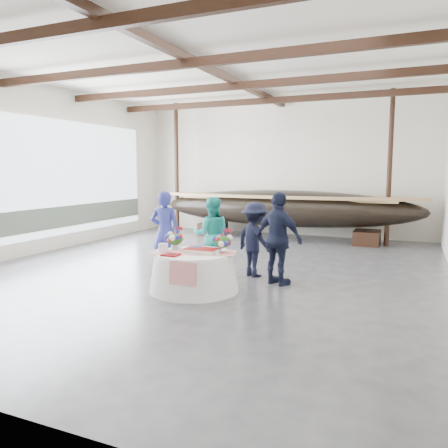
% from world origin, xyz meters
% --- Properties ---
extents(floor, '(10.00, 12.00, 0.01)m').
position_xyz_m(floor, '(0.00, 0.00, 0.00)').
color(floor, '#3D3D42').
rests_on(floor, ground).
extents(wall_back, '(10.00, 0.02, 4.50)m').
position_xyz_m(wall_back, '(0.00, 6.00, 2.25)').
color(wall_back, silver).
rests_on(wall_back, ground).
extents(wall_left, '(0.02, 12.00, 4.50)m').
position_xyz_m(wall_left, '(-5.00, 0.00, 2.25)').
color(wall_left, silver).
rests_on(wall_left, ground).
extents(ceiling, '(10.00, 12.00, 0.01)m').
position_xyz_m(ceiling, '(0.00, 0.00, 4.50)').
color(ceiling, white).
rests_on(ceiling, wall_back).
extents(pavilion_structure, '(9.80, 11.76, 4.50)m').
position_xyz_m(pavilion_structure, '(0.00, 0.83, 4.00)').
color(pavilion_structure, black).
rests_on(pavilion_structure, ground).
extents(open_bay, '(0.03, 7.00, 3.20)m').
position_xyz_m(open_bay, '(-4.95, 1.00, 1.83)').
color(open_bay, silver).
rests_on(open_bay, ground).
extents(longboat_display, '(8.44, 1.69, 1.58)m').
position_xyz_m(longboat_display, '(0.42, 4.83, 1.01)').
color(longboat_display, black).
rests_on(longboat_display, ground).
extents(banquet_table, '(1.66, 1.66, 0.71)m').
position_xyz_m(banquet_table, '(0.48, -1.63, 0.36)').
color(banquet_table, white).
rests_on(banquet_table, ground).
extents(tabletop_items, '(1.62, 1.03, 0.40)m').
position_xyz_m(tabletop_items, '(0.45, -1.50, 0.86)').
color(tabletop_items, red).
rests_on(tabletop_items, banquet_table).
extents(guest_woman_blue, '(0.72, 0.54, 1.78)m').
position_xyz_m(guest_woman_blue, '(-0.73, -0.62, 0.89)').
color(guest_woman_blue, navy).
rests_on(guest_woman_blue, ground).
extents(guest_woman_teal, '(0.98, 0.88, 1.65)m').
position_xyz_m(guest_woman_teal, '(0.16, -0.15, 0.83)').
color(guest_woman_teal, teal).
rests_on(guest_woman_teal, ground).
extents(guest_man_left, '(1.16, 1.02, 1.56)m').
position_xyz_m(guest_man_left, '(1.15, -0.15, 0.78)').
color(guest_man_left, black).
rests_on(guest_man_left, ground).
extents(guest_man_right, '(1.15, 0.82, 1.81)m').
position_xyz_m(guest_man_right, '(1.80, -0.61, 0.91)').
color(guest_man_right, black).
rests_on(guest_man_right, ground).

